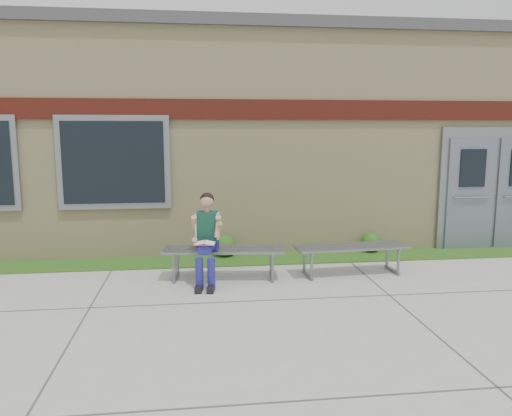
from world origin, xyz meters
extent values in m
plane|color=#9E9E99|center=(0.00, 0.00, 0.00)|extent=(80.00, 80.00, 0.00)
cube|color=#2A4F15|center=(0.00, 2.60, 0.01)|extent=(16.00, 0.80, 0.02)
cube|color=beige|center=(0.00, 6.00, 2.00)|extent=(16.00, 6.00, 4.00)
cube|color=#3F3F42|center=(0.00, 6.00, 4.10)|extent=(16.20, 6.20, 0.20)
cube|color=maroon|center=(0.00, 2.97, 2.60)|extent=(16.00, 0.06, 0.35)
cube|color=slate|center=(-3.00, 2.96, 1.70)|extent=(1.90, 0.08, 1.60)
cube|color=black|center=(-3.00, 2.92, 1.70)|extent=(1.70, 0.04, 1.40)
cube|color=slate|center=(4.00, 2.96, 1.15)|extent=(2.20, 0.08, 2.30)
cube|color=slate|center=(3.50, 2.91, 1.05)|extent=(0.92, 0.06, 2.10)
cube|color=slate|center=(-1.22, 1.56, 0.46)|extent=(1.87, 0.69, 0.04)
cube|color=slate|center=(-1.95, 1.56, 0.21)|extent=(0.10, 0.51, 0.42)
cube|color=slate|center=(-0.48, 1.56, 0.21)|extent=(0.10, 0.51, 0.42)
cube|color=slate|center=(0.78, 1.56, 0.44)|extent=(1.79, 0.61, 0.03)
cube|color=slate|center=(0.08, 1.56, 0.20)|extent=(0.08, 0.49, 0.40)
cube|color=slate|center=(1.49, 1.56, 0.20)|extent=(0.08, 0.49, 0.40)
cube|color=navy|center=(-1.46, 1.51, 0.55)|extent=(0.35, 0.27, 0.15)
cube|color=#0E331F|center=(-1.46, 1.49, 0.84)|extent=(0.33, 0.23, 0.43)
sphere|color=tan|center=(-1.46, 1.48, 1.22)|extent=(0.22, 0.22, 0.20)
sphere|color=black|center=(-1.46, 1.50, 1.24)|extent=(0.24, 0.24, 0.21)
cylinder|color=navy|center=(-1.58, 1.28, 0.57)|extent=(0.20, 0.41, 0.14)
cylinder|color=navy|center=(-1.41, 1.25, 0.57)|extent=(0.20, 0.41, 0.14)
cylinder|color=navy|center=(-1.59, 1.05, 0.24)|extent=(0.11, 0.11, 0.47)
cylinder|color=navy|center=(-1.42, 1.03, 0.24)|extent=(0.11, 0.11, 0.47)
cube|color=black|center=(-1.60, 0.99, 0.05)|extent=(0.13, 0.26, 0.09)
cube|color=black|center=(-1.43, 0.96, 0.05)|extent=(0.13, 0.26, 0.09)
cylinder|color=tan|center=(-1.64, 1.46, 0.90)|extent=(0.12, 0.22, 0.25)
cylinder|color=tan|center=(-1.29, 1.41, 0.90)|extent=(0.12, 0.22, 0.25)
cube|color=white|center=(-1.51, 1.15, 0.66)|extent=(0.32, 0.25, 0.01)
cube|color=#C1485F|center=(-1.51, 1.15, 0.65)|extent=(0.32, 0.26, 0.01)
sphere|color=#62BF33|center=(-1.28, 1.27, 0.91)|extent=(0.08, 0.08, 0.08)
sphere|color=#2A4F15|center=(-1.12, 2.85, 0.21)|extent=(0.38, 0.38, 0.38)
sphere|color=#2A4F15|center=(1.58, 2.85, 0.20)|extent=(0.35, 0.35, 0.35)
camera|label=1|loc=(-1.63, -5.82, 2.27)|focal=35.00mm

